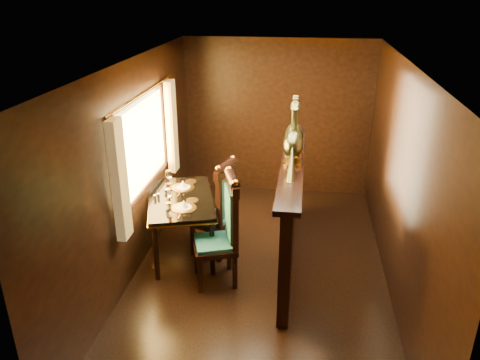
{
  "coord_description": "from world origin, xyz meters",
  "views": [
    {
      "loc": [
        0.44,
        -4.83,
        3.27
      ],
      "look_at": [
        -0.31,
        0.41,
        1.02
      ],
      "focal_mm": 35.0,
      "sensor_mm": 36.0,
      "label": 1
    }
  ],
  "objects": [
    {
      "name": "peacock_right",
      "position": [
        0.33,
        0.5,
        1.73
      ],
      "size": [
        0.23,
        0.61,
        0.73
      ],
      "primitive_type": null,
      "color": "#194D37",
      "rests_on": "partition"
    },
    {
      "name": "ground",
      "position": [
        0.0,
        0.0,
        0.0
      ],
      "size": [
        5.0,
        5.0,
        0.0
      ],
      "primitive_type": "plane",
      "color": "black",
      "rests_on": "ground"
    },
    {
      "name": "dining_table",
      "position": [
        -1.06,
        0.32,
        0.71
      ],
      "size": [
        1.15,
        1.5,
        0.98
      ],
      "rotation": [
        0.0,
        0.0,
        0.3
      ],
      "color": "black",
      "rests_on": "ground"
    },
    {
      "name": "chair_left",
      "position": [
        -0.39,
        -0.22,
        0.71
      ],
      "size": [
        0.62,
        0.64,
        1.36
      ],
      "rotation": [
        0.0,
        0.0,
        0.33
      ],
      "color": "black",
      "rests_on": "ground"
    },
    {
      "name": "room_shell",
      "position": [
        -0.09,
        0.02,
        1.58
      ],
      "size": [
        3.04,
        5.04,
        2.52
      ],
      "color": "black",
      "rests_on": "ground"
    },
    {
      "name": "chair_right",
      "position": [
        -0.55,
        0.34,
        0.68
      ],
      "size": [
        0.59,
        0.61,
        1.3
      ],
      "rotation": [
        0.0,
        0.0,
        -0.3
      ],
      "color": "black",
      "rests_on": "ground"
    },
    {
      "name": "peacock_left",
      "position": [
        0.33,
        0.16,
        1.74
      ],
      "size": [
        0.24,
        0.63,
        0.75
      ],
      "primitive_type": null,
      "color": "#194D37",
      "rests_on": "partition"
    },
    {
      "name": "partition",
      "position": [
        0.32,
        0.3,
        0.71
      ],
      "size": [
        0.26,
        2.7,
        1.36
      ],
      "color": "black",
      "rests_on": "ground"
    }
  ]
}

